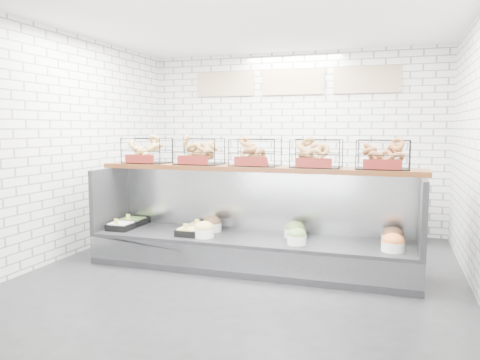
% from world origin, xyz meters
% --- Properties ---
extents(ground, '(5.50, 5.50, 0.00)m').
position_xyz_m(ground, '(0.00, 0.00, 0.00)').
color(ground, black).
rests_on(ground, ground).
extents(room_shell, '(5.02, 5.51, 3.01)m').
position_xyz_m(room_shell, '(0.00, 0.60, 2.06)').
color(room_shell, silver).
rests_on(room_shell, ground).
extents(display_case, '(4.00, 0.90, 1.20)m').
position_xyz_m(display_case, '(0.00, 0.35, 0.33)').
color(display_case, black).
rests_on(display_case, ground).
extents(bagel_shelf, '(4.10, 0.50, 0.40)m').
position_xyz_m(bagel_shelf, '(-0.01, 0.52, 1.39)').
color(bagel_shelf, '#46220F').
rests_on(bagel_shelf, display_case).
extents(prep_counter, '(4.00, 0.60, 1.20)m').
position_xyz_m(prep_counter, '(-0.00, 2.43, 0.47)').
color(prep_counter, '#93969B').
rests_on(prep_counter, ground).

